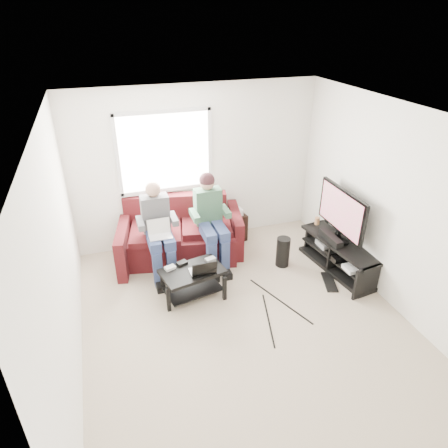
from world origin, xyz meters
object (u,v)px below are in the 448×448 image
Objects in this scene: sofa at (181,236)px; end_table at (235,226)px; tv_stand at (339,257)px; coffee_table at (193,277)px; subwoofer at (283,252)px; tv at (341,212)px.

sofa is 1.02m from end_table.
coffee_table is at bearing 178.23° from tv_stand.
tv_stand is at bearing -27.98° from sofa.
end_table is (1.08, 1.29, -0.05)m from coffee_table.
tv is at bearing -19.41° from subwoofer.
tv is at bearing 0.75° from coffee_table.
coffee_table is 2.27m from tv_stand.
tv is 1.91× the size of end_table.
tv_stand is (2.18, -1.16, -0.13)m from sofa.
end_table is at bearing 133.26° from tv.
end_table is (0.99, 0.20, -0.08)m from sofa.
sofa is at bearing 85.59° from coffee_table.
end_table reaches higher than coffee_table.
coffee_table is 1.54m from subwoofer.
end_table reaches higher than subwoofer.
sofa is 2.33× the size of coffee_table.
tv reaches higher than tv_stand.
tv is at bearing 91.47° from tv_stand.
sofa reaches higher than end_table.
tv is at bearing -25.92° from sofa.
end_table is at bearing 11.44° from sofa.
subwoofer is at bearing 11.14° from coffee_table.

